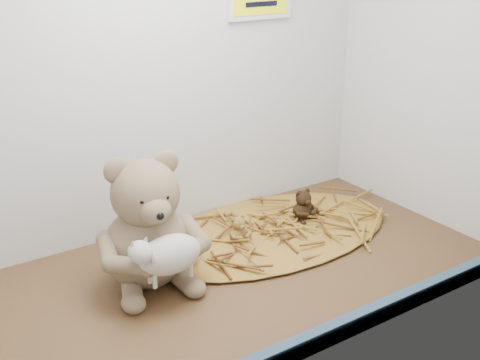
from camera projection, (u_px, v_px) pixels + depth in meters
alcove_shell at (195, 58)px, 116.74cm from camera, size 120.40×60.20×90.40cm
front_rail at (310, 342)px, 103.44cm from camera, size 119.28×2.20×3.60cm
straw_bed at (271, 231)px, 145.82cm from camera, size 65.48×38.02×1.27cm
main_teddy at (146, 220)px, 120.60cm from camera, size 25.36×26.44×27.86cm
toy_lamb at (170, 255)px, 114.07cm from camera, size 16.76×10.23×10.83cm
mini_teddy_tan at (238, 228)px, 138.77cm from camera, size 5.31×5.60×6.50cm
mini_teddy_brown at (303, 203)px, 149.72cm from camera, size 6.51×6.86×8.00cm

